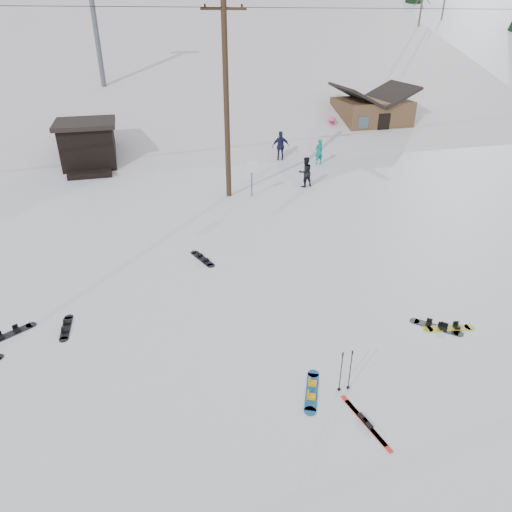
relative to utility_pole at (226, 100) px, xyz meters
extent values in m
plane|color=white|center=(-2.00, -14.00, -4.68)|extent=(200.00, 200.00, 0.00)
cube|color=silver|center=(-2.00, 41.00, -16.68)|extent=(60.00, 85.24, 65.97)
cube|color=white|center=(36.00, 36.00, -15.68)|extent=(45.66, 93.98, 54.59)
cylinder|color=#3A2819|center=(0.00, 0.00, -0.18)|extent=(0.26, 0.26, 9.00)
cube|color=#3A2819|center=(0.00, 0.00, 3.72)|extent=(2.00, 0.12, 0.12)
cylinder|color=black|center=(0.00, 0.00, 3.84)|extent=(0.08, 0.08, 0.12)
cylinder|color=#595B60|center=(1.10, -0.40, -3.78)|extent=(0.07, 0.07, 1.80)
cube|color=white|center=(1.10, -0.44, -3.13)|extent=(0.50, 0.04, 0.60)
cube|color=black|center=(-7.00, 7.00, -3.43)|extent=(3.00, 3.00, 2.50)
cube|color=black|center=(-7.00, 7.00, -2.06)|extent=(3.40, 3.40, 0.25)
cube|color=black|center=(-7.00, 5.20, -4.53)|extent=(2.40, 1.20, 0.30)
cylinder|color=#595B60|center=(-6.00, 16.00, 2.57)|extent=(0.36, 0.36, 8.00)
cube|color=brown|center=(13.00, 10.00, -3.33)|extent=(5.00, 4.00, 2.70)
cube|color=black|center=(11.65, 10.00, -1.63)|extent=(2.69, 4.40, 1.43)
cube|color=black|center=(14.35, 10.00, -1.63)|extent=(2.69, 4.40, 1.43)
cube|color=black|center=(13.00, 7.98, -3.58)|extent=(0.90, 0.06, 1.90)
cube|color=#17589A|center=(-0.93, -14.01, -4.67)|extent=(0.79, 1.26, 0.03)
cylinder|color=#17589A|center=(-0.67, -13.44, -4.67)|extent=(0.29, 0.29, 0.03)
cylinder|color=#17589A|center=(-1.19, -14.58, -4.67)|extent=(0.29, 0.29, 0.03)
cube|color=orange|center=(-0.83, -13.80, -4.61)|extent=(0.25, 0.23, 0.08)
cube|color=orange|center=(-1.02, -14.21, -4.61)|extent=(0.25, 0.23, 0.08)
cube|color=red|center=(-0.10, -15.29, -4.67)|extent=(0.39, 1.61, 0.02)
cube|color=black|center=(-0.10, -15.29, -4.62)|extent=(0.13, 0.30, 0.07)
cube|color=red|center=(-0.13, -15.13, -4.67)|extent=(0.39, 1.61, 0.02)
cube|color=black|center=(-0.13, -15.13, -4.62)|extent=(0.13, 0.30, 0.07)
cylinder|color=black|center=(-0.28, -14.15, -4.10)|extent=(0.02, 0.02, 1.16)
cylinder|color=black|center=(-0.28, -14.15, -4.62)|extent=(0.09, 0.09, 0.01)
cylinder|color=black|center=(-0.28, -14.15, -3.54)|extent=(0.03, 0.03, 0.11)
cylinder|color=black|center=(-0.04, -14.15, -4.10)|extent=(0.02, 0.02, 1.16)
cylinder|color=black|center=(-0.04, -14.15, -4.62)|extent=(0.09, 0.09, 0.01)
cylinder|color=black|center=(-0.04, -14.15, -3.54)|extent=(0.03, 0.03, 0.11)
cube|color=black|center=(-8.50, -9.66, -4.67)|extent=(1.22, 0.92, 0.03)
cylinder|color=black|center=(-7.97, -9.32, -4.67)|extent=(0.29, 0.29, 0.03)
cube|color=black|center=(-8.31, -9.54, -4.61)|extent=(0.24, 0.26, 0.08)
cube|color=black|center=(-8.69, -9.78, -4.61)|extent=(0.24, 0.26, 0.08)
cube|color=black|center=(-6.95, -9.74, -4.67)|extent=(0.29, 1.12, 0.02)
cylinder|color=black|center=(-6.93, -9.18, -4.67)|extent=(0.26, 0.26, 0.02)
cylinder|color=black|center=(-6.97, -10.29, -4.67)|extent=(0.26, 0.26, 0.02)
cube|color=black|center=(-6.94, -9.54, -4.62)|extent=(0.19, 0.14, 0.07)
cube|color=black|center=(-6.95, -9.94, -4.62)|extent=(0.19, 0.14, 0.07)
cube|color=black|center=(3.55, -12.52, -4.67)|extent=(1.08, 1.07, 0.03)
cylinder|color=black|center=(3.99, -12.95, -4.67)|extent=(0.28, 0.28, 0.03)
cylinder|color=black|center=(3.11, -12.08, -4.67)|extent=(0.28, 0.28, 0.03)
cube|color=black|center=(3.71, -12.68, -4.62)|extent=(0.25, 0.25, 0.08)
cube|color=black|center=(3.39, -12.36, -4.62)|extent=(0.25, 0.25, 0.08)
cube|color=gold|center=(3.87, -12.67, -4.67)|extent=(1.27, 0.52, 0.03)
cylinder|color=gold|center=(4.48, -12.78, -4.67)|extent=(0.28, 0.28, 0.03)
cylinder|color=gold|center=(3.26, -12.55, -4.67)|extent=(0.28, 0.28, 0.03)
cube|color=black|center=(4.09, -12.71, -4.61)|extent=(0.19, 0.23, 0.08)
cube|color=black|center=(3.65, -12.62, -4.61)|extent=(0.19, 0.23, 0.08)
cube|color=black|center=(-2.41, -6.51, -4.67)|extent=(0.71, 1.31, 0.03)
cylinder|color=black|center=(-2.63, -5.90, -4.67)|extent=(0.29, 0.29, 0.03)
cylinder|color=black|center=(-2.19, -7.11, -4.67)|extent=(0.29, 0.29, 0.03)
cube|color=black|center=(-2.49, -6.29, -4.61)|extent=(0.25, 0.22, 0.08)
cube|color=black|center=(-2.33, -6.72, -4.61)|extent=(0.25, 0.22, 0.08)
imported|color=#0C7A71|center=(6.52, 4.09, -3.91)|extent=(0.64, 0.50, 1.54)
imported|color=black|center=(4.22, 0.33, -3.88)|extent=(0.87, 0.74, 1.60)
imported|color=#EB538D|center=(9.43, 9.04, -3.76)|extent=(1.25, 0.80, 1.83)
imported|color=#191A3E|center=(4.47, 5.37, -3.76)|extent=(1.13, 0.57, 1.85)
camera|label=1|loc=(-4.39, -21.65, 3.40)|focal=32.00mm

